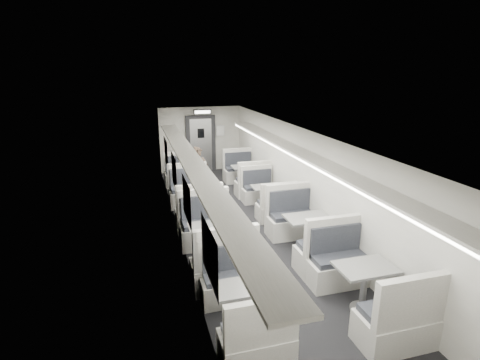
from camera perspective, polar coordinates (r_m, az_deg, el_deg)
room at (r=8.45m, az=1.02°, el=-1.00°), size 3.24×12.24×2.64m
booth_left_a at (r=11.87m, az=-8.66°, el=-0.11°), size 1.01×2.06×1.10m
booth_left_b at (r=9.90m, az=-7.11°, el=-3.30°), size 1.10×2.24×1.20m
booth_left_c at (r=7.55m, az=-4.02°, el=-9.73°), size 1.14×2.31×1.24m
booth_left_d at (r=5.91m, az=0.23°, el=-18.66°), size 0.97×1.98×1.06m
booth_right_a at (r=12.12m, az=0.83°, el=0.48°), size 1.04×2.10×1.13m
booth_right_b at (r=10.30m, az=4.04°, el=-2.70°), size 0.96×1.95×1.04m
booth_right_c at (r=8.11m, az=10.15°, el=-8.08°), size 1.11×2.26×1.21m
booth_right_d at (r=6.54m, az=18.32°, el=-15.29°), size 1.10×2.24×1.20m
passenger at (r=10.82m, az=-6.34°, el=0.80°), size 0.67×0.52×1.63m
window_a at (r=11.39m, az=-11.19°, el=4.15°), size 0.02×1.18×0.84m
window_b at (r=9.26m, az=-10.00°, el=1.32°), size 0.02×1.18×0.84m
window_c at (r=7.17m, az=-8.11°, el=-3.18°), size 0.02×1.18×0.84m
window_d at (r=5.18m, az=-4.66°, el=-11.24°), size 0.02×1.18×0.84m
luggage_rack_left at (r=7.71m, az=-7.21°, el=2.66°), size 0.46×10.40×0.09m
luggage_rack_right at (r=8.42m, az=9.79°, el=3.76°), size 0.46×10.40×0.09m
vestibule_door at (r=14.10m, az=-5.97°, el=5.49°), size 1.10×0.13×2.10m
exit_sign at (r=13.43m, az=-5.76°, el=10.30°), size 0.62×0.12×0.16m
wall_notice at (r=14.15m, az=-3.00°, el=7.49°), size 0.32×0.02×0.40m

